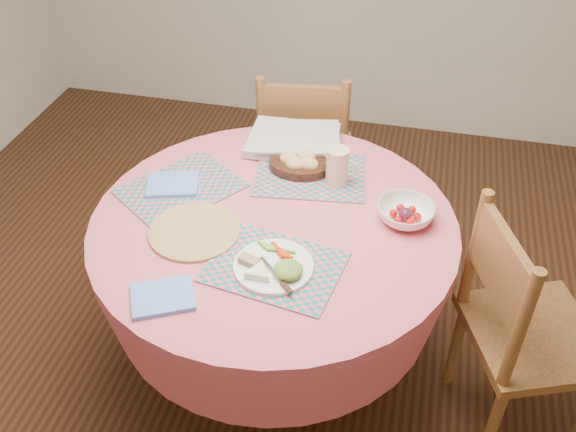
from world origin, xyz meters
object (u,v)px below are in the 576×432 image
wicker_trivet (195,231)px  bread_bowl (300,163)px  dinner_plate (275,266)px  dining_table (274,263)px  chair_right (521,328)px  chair_back (304,154)px  fruit_bowl (405,214)px  latte_mug (338,167)px

wicker_trivet → bread_bowl: bearing=58.9°
dinner_plate → dining_table: bearing=105.7°
chair_right → bread_bowl: size_ratio=4.07×
chair_back → fruit_bowl: bearing=116.9°
dinner_plate → wicker_trivet: bearing=159.0°
wicker_trivet → latte_mug: latte_mug is taller
chair_right → fruit_bowl: bearing=48.8°
wicker_trivet → fruit_bowl: 0.70m
dinner_plate → fruit_bowl: fruit_bowl is taller
bread_bowl → latte_mug: latte_mug is taller
chair_back → bread_bowl: bearing=92.1°
wicker_trivet → fruit_bowl: (0.67, 0.22, 0.02)m
wicker_trivet → dinner_plate: (0.30, -0.12, 0.02)m
chair_right → chair_back: bearing=25.1°
bread_bowl → fruit_bowl: (0.41, -0.21, -0.01)m
chair_back → dinner_plate: size_ratio=3.75×
wicker_trivet → bread_bowl: 0.50m
dining_table → dinner_plate: dinner_plate is taller
chair_back → dinner_plate: 1.11m
chair_right → wicker_trivet: size_ratio=3.12×
chair_right → dining_table: bearing=65.2°
dinner_plate → fruit_bowl: size_ratio=0.98×
dining_table → latte_mug: size_ratio=8.88×
chair_back → bread_bowl: size_ratio=4.02×
wicker_trivet → fruit_bowl: size_ratio=1.19×
fruit_bowl → bread_bowl: bearing=153.2°
chair_right → bread_bowl: (-0.83, 0.36, 0.30)m
dinner_plate → bread_bowl: 0.55m
dinner_plate → bread_bowl: (-0.04, 0.55, 0.01)m
dinner_plate → latte_mug: (0.11, 0.49, 0.05)m
latte_mug → fruit_bowl: size_ratio=0.56×
chair_back → wicker_trivet: (-0.17, -0.94, 0.27)m
dinner_plate → latte_mug: bearing=78.0°
dining_table → chair_right: 0.86m
wicker_trivet → dining_table: bearing=26.8°
dining_table → wicker_trivet: 0.33m
chair_right → latte_mug: size_ratio=6.70×
latte_mug → dining_table: bearing=-123.6°
dinner_plate → bread_bowl: bearing=94.7°
dining_table → bread_bowl: size_ratio=5.39×
dining_table → latte_mug: latte_mug is taller
bread_bowl → latte_mug: 0.16m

